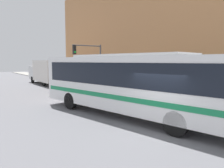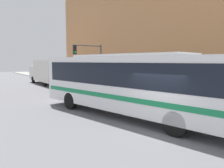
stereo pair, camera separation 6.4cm
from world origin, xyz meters
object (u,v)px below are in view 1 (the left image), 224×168
(city_bus, at_px, (129,81))
(traffic_light_pole, at_px, (91,58))
(parking_meter, at_px, (120,83))
(delivery_truck, at_px, (47,71))
(fire_hydrant, at_px, (184,99))
(pedestrian_mid_block, at_px, (127,82))
(pedestrian_near_corner, at_px, (179,89))

(city_bus, xyz_separation_m, traffic_light_pole, (3.64, 10.51, 1.35))
(parking_meter, bearing_deg, traffic_light_pole, 106.30)
(delivery_truck, bearing_deg, parking_meter, -77.40)
(fire_hydrant, distance_m, pedestrian_mid_block, 7.61)
(city_bus, distance_m, pedestrian_near_corner, 6.49)
(fire_hydrant, xyz_separation_m, pedestrian_mid_block, (1.18, 7.50, 0.53))
(city_bus, relative_size, traffic_light_pole, 2.76)
(fire_hydrant, distance_m, parking_meter, 7.03)
(pedestrian_near_corner, bearing_deg, delivery_truck, 103.59)
(city_bus, height_order, traffic_light_pole, traffic_light_pole)
(delivery_truck, bearing_deg, fire_hydrant, -81.94)
(parking_meter, bearing_deg, delivery_truck, 102.60)
(parking_meter, relative_size, pedestrian_mid_block, 0.70)
(pedestrian_mid_block, bearing_deg, pedestrian_near_corner, -86.54)
(delivery_truck, bearing_deg, city_bus, -95.96)
(fire_hydrant, relative_size, pedestrian_mid_block, 0.42)
(pedestrian_mid_block, bearing_deg, delivery_truck, 108.46)
(traffic_light_pole, bearing_deg, pedestrian_near_corner, -74.00)
(fire_hydrant, xyz_separation_m, pedestrian_near_corner, (1.54, 1.58, 0.42))
(traffic_light_pole, xyz_separation_m, parking_meter, (1.06, -3.62, -2.35))
(city_bus, distance_m, traffic_light_pole, 11.21)
(traffic_light_pole, height_order, pedestrian_near_corner, traffic_light_pole)
(delivery_truck, xyz_separation_m, traffic_light_pole, (1.66, -8.53, 1.64))
(delivery_truck, bearing_deg, pedestrian_mid_block, -71.54)
(parking_meter, distance_m, pedestrian_near_corner, 5.65)
(pedestrian_near_corner, relative_size, pedestrian_mid_block, 0.89)
(city_bus, height_order, pedestrian_mid_block, city_bus)
(parking_meter, bearing_deg, pedestrian_near_corner, -74.21)
(fire_hydrant, distance_m, pedestrian_near_corner, 2.24)
(pedestrian_near_corner, bearing_deg, fire_hydrant, -134.27)
(fire_hydrant, height_order, traffic_light_pole, traffic_light_pole)
(city_bus, bearing_deg, fire_hydrant, -11.95)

